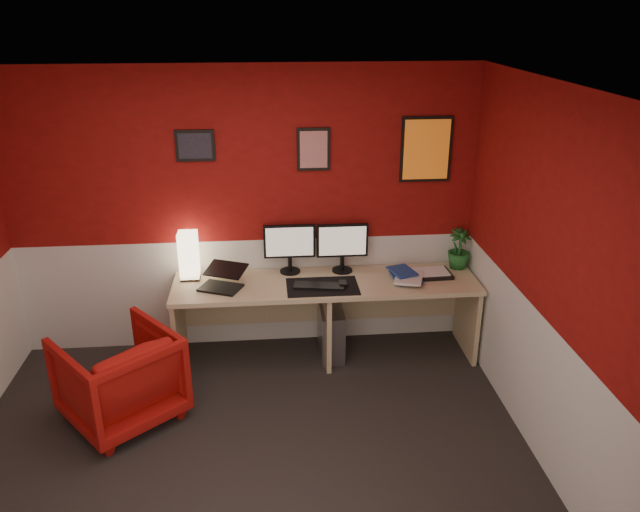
{
  "coord_description": "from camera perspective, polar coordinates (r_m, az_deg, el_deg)",
  "views": [
    {
      "loc": [
        0.18,
        -3.4,
        2.94
      ],
      "look_at": [
        0.6,
        1.21,
        1.05
      ],
      "focal_mm": 34.93,
      "sensor_mm": 36.0,
      "label": 1
    }
  ],
  "objects": [
    {
      "name": "art_right",
      "position": [
        5.44,
        9.7,
        9.61
      ],
      "size": [
        0.44,
        0.02,
        0.56
      ],
      "primitive_type": "cube",
      "color": "orange",
      "rests_on": "wall_back"
    },
    {
      "name": "mouse",
      "position": [
        5.23,
        2.1,
        -2.54
      ],
      "size": [
        0.06,
        0.1,
        0.03
      ],
      "primitive_type": "cube",
      "rotation": [
        0.0,
        0.0,
        -0.04
      ],
      "color": "black",
      "rests_on": "desk_mat"
    },
    {
      "name": "monitor_left",
      "position": [
        5.4,
        -2.81,
        1.36
      ],
      "size": [
        0.45,
        0.06,
        0.58
      ],
      "primitive_type": "cube",
      "color": "black",
      "rests_on": "desk"
    },
    {
      "name": "pc_tower",
      "position": [
        5.58,
        1.03,
        -6.91
      ],
      "size": [
        0.2,
        0.45,
        0.45
      ],
      "primitive_type": "cube",
      "rotation": [
        0.0,
        0.0,
        0.01
      ],
      "color": "#99999E",
      "rests_on": "ground"
    },
    {
      "name": "art_left",
      "position": [
        5.28,
        -11.37,
        9.89
      ],
      "size": [
        0.32,
        0.02,
        0.26
      ],
      "primitive_type": "cube",
      "color": "black",
      "rests_on": "wall_back"
    },
    {
      "name": "keyboard",
      "position": [
        5.2,
        -0.09,
        -2.74
      ],
      "size": [
        0.44,
        0.21,
        0.02
      ],
      "primitive_type": "cube",
      "rotation": [
        0.0,
        0.0,
        -0.17
      ],
      "color": "black",
      "rests_on": "desk_mat"
    },
    {
      "name": "ceiling",
      "position": [
        3.43,
        -8.46,
        14.64
      ],
      "size": [
        4.0,
        3.5,
        0.01
      ],
      "primitive_type": "cube",
      "color": "white",
      "rests_on": "ground"
    },
    {
      "name": "monitor_right",
      "position": [
        5.41,
        2.08,
        1.44
      ],
      "size": [
        0.45,
        0.06,
        0.58
      ],
      "primitive_type": "cube",
      "color": "black",
      "rests_on": "desk"
    },
    {
      "name": "wainscot_back",
      "position": [
        5.7,
        -6.52,
        -3.28
      ],
      "size": [
        4.0,
        0.01,
        1.0
      ],
      "primitive_type": "cube",
      "color": "silver",
      "rests_on": "ground"
    },
    {
      "name": "book_middle",
      "position": [
        5.35,
        6.94,
        -1.86
      ],
      "size": [
        0.31,
        0.37,
        0.02
      ],
      "primitive_type": "imported",
      "rotation": [
        0.0,
        0.0,
        -0.32
      ],
      "color": "silver",
      "rests_on": "book_bottom"
    },
    {
      "name": "wainscot_right",
      "position": [
        4.56,
        19.59,
        -11.58
      ],
      "size": [
        0.01,
        3.5,
        1.0
      ],
      "primitive_type": "cube",
      "color": "silver",
      "rests_on": "ground"
    },
    {
      "name": "wall_right",
      "position": [
        4.21,
        20.95,
        -3.01
      ],
      "size": [
        0.01,
        3.5,
        2.5
      ],
      "primitive_type": "cube",
      "color": "maroon",
      "rests_on": "ground"
    },
    {
      "name": "desk",
      "position": [
        5.47,
        0.54,
        -5.83
      ],
      "size": [
        2.6,
        0.65,
        0.73
      ],
      "primitive_type": "cube",
      "color": "tan",
      "rests_on": "ground"
    },
    {
      "name": "armchair",
      "position": [
        4.94,
        -17.91,
        -10.52
      ],
      "size": [
        1.08,
        1.08,
        0.71
      ],
      "primitive_type": "imported",
      "rotation": [
        0.0,
        0.0,
        3.83
      ],
      "color": "#A50C07",
      "rests_on": "ground"
    },
    {
      "name": "art_center",
      "position": [
        5.28,
        -0.6,
        9.75
      ],
      "size": [
        0.28,
        0.02,
        0.36
      ],
      "primitive_type": "cube",
      "color": "red",
      "rests_on": "wall_back"
    },
    {
      "name": "shoji_lamp",
      "position": [
        5.41,
        -11.92,
        -0.07
      ],
      "size": [
        0.16,
        0.16,
        0.4
      ],
      "primitive_type": "cube",
      "color": "#FFE5B2",
      "rests_on": "desk"
    },
    {
      "name": "laptop",
      "position": [
        5.2,
        -9.16,
        -1.88
      ],
      "size": [
        0.39,
        0.34,
        0.22
      ],
      "primitive_type": "cube",
      "rotation": [
        0.0,
        0.0,
        -0.42
      ],
      "color": "black",
      "rests_on": "desk"
    },
    {
      "name": "book_top",
      "position": [
        5.36,
        6.64,
        -1.57
      ],
      "size": [
        0.25,
        0.3,
        0.02
      ],
      "primitive_type": "imported",
      "rotation": [
        0.0,
        0.0,
        0.28
      ],
      "color": "navy",
      "rests_on": "book_middle"
    },
    {
      "name": "zen_tray",
      "position": [
        5.51,
        10.08,
        -1.62
      ],
      "size": [
        0.36,
        0.26,
        0.03
      ],
      "primitive_type": "cube",
      "rotation": [
        0.0,
        0.0,
        0.04
      ],
      "color": "black",
      "rests_on": "desk"
    },
    {
      "name": "desk_mat",
      "position": [
        5.21,
        0.23,
        -2.81
      ],
      "size": [
        0.6,
        0.38,
        0.01
      ],
      "primitive_type": "cube",
      "color": "black",
      "rests_on": "desk"
    },
    {
      "name": "wall_back",
      "position": [
        5.42,
        -6.86,
        3.91
      ],
      "size": [
        4.0,
        0.01,
        2.5
      ],
      "primitive_type": "cube",
      "color": "maroon",
      "rests_on": "ground"
    },
    {
      "name": "ground",
      "position": [
        4.5,
        -6.59,
        -18.75
      ],
      "size": [
        4.0,
        3.5,
        0.01
      ],
      "primitive_type": "cube",
      "color": "black",
      "rests_on": "ground"
    },
    {
      "name": "potted_plant",
      "position": [
        5.66,
        12.61,
        0.65
      ],
      "size": [
        0.24,
        0.24,
        0.36
      ],
      "primitive_type": "imported",
      "rotation": [
        0.0,
        0.0,
        0.22
      ],
      "color": "#19591E",
      "rests_on": "desk"
    },
    {
      "name": "book_bottom",
      "position": [
        5.38,
        6.69,
        -2.0
      ],
      "size": [
        0.24,
        0.32,
        0.03
      ],
      "primitive_type": "imported",
      "rotation": [
        0.0,
        0.0,
        0.04
      ],
      "color": "navy",
      "rests_on": "desk"
    }
  ]
}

